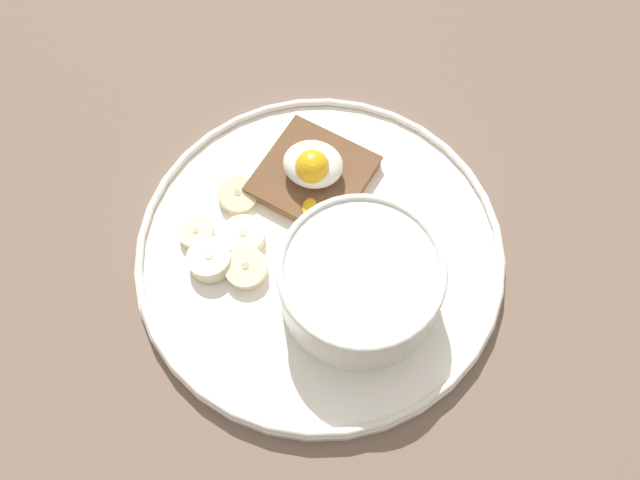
{
  "coord_description": "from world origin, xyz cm",
  "views": [
    {
      "loc": [
        -6.0,
        22.64,
        53.95
      ],
      "look_at": [
        0.0,
        0.0,
        5.0
      ],
      "focal_mm": 40.0,
      "sensor_mm": 36.0,
      "label": 1
    }
  ],
  "objects_px": {
    "poached_egg": "(313,165)",
    "banana_slice_right": "(238,195)",
    "banana_slice_back": "(196,233)",
    "banana_slice_left": "(243,236)",
    "oatmeal_bowl": "(360,283)",
    "toast_slice": "(313,176)",
    "banana_slice_inner": "(246,269)",
    "banana_slice_front": "(210,260)"
  },
  "relations": [
    {
      "from": "poached_egg",
      "to": "banana_slice_left",
      "type": "xyz_separation_m",
      "value": [
        0.04,
        0.06,
        -0.02
      ]
    },
    {
      "from": "banana_slice_back",
      "to": "oatmeal_bowl",
      "type": "bearing_deg",
      "value": 172.85
    },
    {
      "from": "oatmeal_bowl",
      "to": "banana_slice_back",
      "type": "xyz_separation_m",
      "value": [
        0.14,
        -0.02,
        -0.02
      ]
    },
    {
      "from": "banana_slice_front",
      "to": "banana_slice_back",
      "type": "bearing_deg",
      "value": -47.46
    },
    {
      "from": "poached_egg",
      "to": "banana_slice_inner",
      "type": "height_order",
      "value": "poached_egg"
    },
    {
      "from": "oatmeal_bowl",
      "to": "banana_slice_back",
      "type": "distance_m",
      "value": 0.14
    },
    {
      "from": "oatmeal_bowl",
      "to": "banana_slice_inner",
      "type": "height_order",
      "value": "oatmeal_bowl"
    },
    {
      "from": "banana_slice_back",
      "to": "banana_slice_right",
      "type": "xyz_separation_m",
      "value": [
        -0.02,
        -0.04,
        0.0
      ]
    },
    {
      "from": "banana_slice_back",
      "to": "banana_slice_front",
      "type": "bearing_deg",
      "value": 132.54
    },
    {
      "from": "oatmeal_bowl",
      "to": "poached_egg",
      "type": "distance_m",
      "value": 0.11
    },
    {
      "from": "banana_slice_left",
      "to": "banana_slice_inner",
      "type": "xyz_separation_m",
      "value": [
        -0.01,
        0.03,
        0.0
      ]
    },
    {
      "from": "banana_slice_front",
      "to": "banana_slice_right",
      "type": "distance_m",
      "value": 0.06
    },
    {
      "from": "oatmeal_bowl",
      "to": "toast_slice",
      "type": "xyz_separation_m",
      "value": [
        0.06,
        -0.09,
        -0.02
      ]
    },
    {
      "from": "banana_slice_inner",
      "to": "banana_slice_back",
      "type": "bearing_deg",
      "value": -22.52
    },
    {
      "from": "oatmeal_bowl",
      "to": "banana_slice_right",
      "type": "xyz_separation_m",
      "value": [
        0.11,
        -0.06,
        -0.02
      ]
    },
    {
      "from": "banana_slice_left",
      "to": "banana_slice_right",
      "type": "height_order",
      "value": "banana_slice_right"
    },
    {
      "from": "banana_slice_left",
      "to": "banana_slice_back",
      "type": "xyz_separation_m",
      "value": [
        0.04,
        0.01,
        -0.0
      ]
    },
    {
      "from": "banana_slice_back",
      "to": "banana_slice_inner",
      "type": "distance_m",
      "value": 0.05
    },
    {
      "from": "banana_slice_front",
      "to": "banana_slice_right",
      "type": "xyz_separation_m",
      "value": [
        -0.0,
        -0.06,
        -0.0
      ]
    },
    {
      "from": "oatmeal_bowl",
      "to": "banana_slice_left",
      "type": "relative_size",
      "value": 2.57
    },
    {
      "from": "oatmeal_bowl",
      "to": "banana_slice_right",
      "type": "height_order",
      "value": "oatmeal_bowl"
    },
    {
      "from": "banana_slice_front",
      "to": "banana_slice_inner",
      "type": "relative_size",
      "value": 1.22
    },
    {
      "from": "poached_egg",
      "to": "banana_slice_right",
      "type": "xyz_separation_m",
      "value": [
        0.05,
        0.03,
        -0.02
      ]
    },
    {
      "from": "oatmeal_bowl",
      "to": "poached_egg",
      "type": "bearing_deg",
      "value": -55.96
    },
    {
      "from": "toast_slice",
      "to": "banana_slice_left",
      "type": "relative_size",
      "value": 2.19
    },
    {
      "from": "banana_slice_left",
      "to": "banana_slice_right",
      "type": "xyz_separation_m",
      "value": [
        0.02,
        -0.03,
        0.0
      ]
    },
    {
      "from": "banana_slice_left",
      "to": "banana_slice_back",
      "type": "bearing_deg",
      "value": 10.96
    },
    {
      "from": "oatmeal_bowl",
      "to": "toast_slice",
      "type": "relative_size",
      "value": 1.17
    },
    {
      "from": "banana_slice_right",
      "to": "banana_slice_inner",
      "type": "height_order",
      "value": "same"
    },
    {
      "from": "poached_egg",
      "to": "banana_slice_front",
      "type": "distance_m",
      "value": 0.11
    },
    {
      "from": "poached_egg",
      "to": "banana_slice_back",
      "type": "height_order",
      "value": "poached_egg"
    },
    {
      "from": "toast_slice",
      "to": "banana_slice_left",
      "type": "distance_m",
      "value": 0.08
    },
    {
      "from": "toast_slice",
      "to": "banana_slice_inner",
      "type": "bearing_deg",
      "value": 72.83
    },
    {
      "from": "toast_slice",
      "to": "banana_slice_back",
      "type": "xyz_separation_m",
      "value": [
        0.08,
        0.07,
        -0.0
      ]
    },
    {
      "from": "oatmeal_bowl",
      "to": "banana_slice_left",
      "type": "xyz_separation_m",
      "value": [
        0.1,
        -0.02,
        -0.02
      ]
    },
    {
      "from": "banana_slice_back",
      "to": "banana_slice_left",
      "type": "bearing_deg",
      "value": -169.04
    },
    {
      "from": "poached_egg",
      "to": "banana_slice_front",
      "type": "bearing_deg",
      "value": 57.55
    },
    {
      "from": "banana_slice_left",
      "to": "banana_slice_right",
      "type": "relative_size",
      "value": 1.09
    },
    {
      "from": "banana_slice_left",
      "to": "banana_slice_back",
      "type": "relative_size",
      "value": 1.59
    },
    {
      "from": "oatmeal_bowl",
      "to": "banana_slice_inner",
      "type": "xyz_separation_m",
      "value": [
        0.09,
        0.0,
        -0.02
      ]
    },
    {
      "from": "toast_slice",
      "to": "banana_slice_inner",
      "type": "xyz_separation_m",
      "value": [
        0.03,
        0.09,
        -0.0
      ]
    },
    {
      "from": "poached_egg",
      "to": "banana_slice_left",
      "type": "distance_m",
      "value": 0.08
    }
  ]
}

